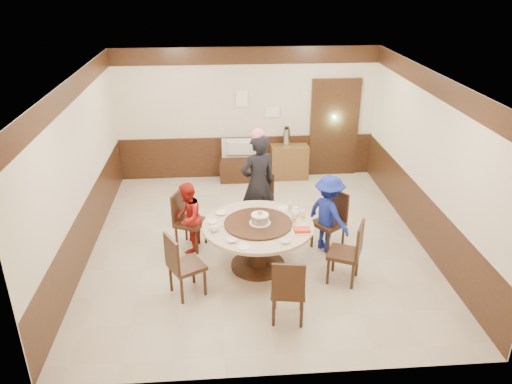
{
  "coord_description": "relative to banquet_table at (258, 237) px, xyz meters",
  "views": [
    {
      "loc": [
        -0.59,
        -7.31,
        4.3
      ],
      "look_at": [
        -0.05,
        -0.33,
        1.1
      ],
      "focal_mm": 35.0,
      "sensor_mm": 36.0,
      "label": 1
    }
  ],
  "objects": [
    {
      "name": "tv_stand",
      "position": [
        -0.13,
        3.48,
        -0.28
      ],
      "size": [
        0.85,
        0.45,
        0.5
      ],
      "primitive_type": "cube",
      "color": "#331C10",
      "rests_on": "ground"
    },
    {
      "name": "person_standing",
      "position": [
        0.09,
        1.19,
        0.36
      ],
      "size": [
        0.77,
        0.65,
        1.78
      ],
      "primitive_type": "imported",
      "rotation": [
        0.0,
        0.0,
        3.55
      ],
      "color": "black",
      "rests_on": "ground"
    },
    {
      "name": "bowl_4",
      "position": [
        -0.69,
        0.09,
        0.24
      ],
      "size": [
        0.15,
        0.15,
        0.04
      ],
      "primitive_type": "imported",
      "color": "white",
      "rests_on": "banquet_table"
    },
    {
      "name": "chair_2",
      "position": [
        -1.08,
        0.7,
        -0.23
      ],
      "size": [
        0.58,
        0.58,
        0.97
      ],
      "rotation": [
        0.0,
        0.0,
        4.32
      ],
      "color": "#331C10",
      "rests_on": "ground"
    },
    {
      "name": "side_cabinet",
      "position": [
        0.97,
        3.51,
        -0.16
      ],
      "size": [
        0.8,
        0.4,
        0.75
      ],
      "primitive_type": "cube",
      "color": "brown",
      "rests_on": "ground"
    },
    {
      "name": "bottle_0",
      "position": [
        0.55,
        -0.01,
        0.3
      ],
      "size": [
        0.06,
        0.06,
        0.16
      ],
      "primitive_type": "cylinder",
      "color": "white",
      "rests_on": "banquet_table"
    },
    {
      "name": "banquet_table",
      "position": [
        0.0,
        0.0,
        0.0
      ],
      "size": [
        1.67,
        1.67,
        0.78
      ],
      "color": "#331C10",
      "rests_on": "ground"
    },
    {
      "name": "shrimp_platter",
      "position": [
        0.62,
        -0.29,
        0.24
      ],
      "size": [
        0.3,
        0.2,
        0.06
      ],
      "color": "white",
      "rests_on": "banquet_table"
    },
    {
      "name": "bowl_2",
      "position": [
        -0.41,
        -0.49,
        0.23
      ],
      "size": [
        0.14,
        0.14,
        0.03
      ],
      "primitive_type": "imported",
      "color": "white",
      "rests_on": "banquet_table"
    },
    {
      "name": "teapot_right",
      "position": [
        0.61,
        0.25,
        0.28
      ],
      "size": [
        0.17,
        0.15,
        0.13
      ],
      "primitive_type": "ellipsoid",
      "color": "white",
      "rests_on": "banquet_table"
    },
    {
      "name": "person_blue",
      "position": [
        1.18,
        0.46,
        0.12
      ],
      "size": [
        0.86,
        0.97,
        1.3
      ],
      "primitive_type": "imported",
      "rotation": [
        0.0,
        0.0,
        2.13
      ],
      "color": "navy",
      "rests_on": "ground"
    },
    {
      "name": "chair_3",
      "position": [
        -1.07,
        -0.61,
        -0.23
      ],
      "size": [
        0.6,
        0.6,
        0.97
      ],
      "rotation": [
        0.0,
        0.0,
        5.22
      ],
      "color": "#331C10",
      "rests_on": "ground"
    },
    {
      "name": "notice_right",
      "position": [
        0.6,
        3.68,
        0.92
      ],
      "size": [
        0.3,
        0.0,
        0.22
      ],
      "primitive_type": "cube",
      "color": "white",
      "rests_on": "room"
    },
    {
      "name": "bowl_0",
      "position": [
        -0.55,
        0.37,
        0.24
      ],
      "size": [
        0.17,
        0.17,
        0.04
      ],
      "primitive_type": "imported",
      "color": "white",
      "rests_on": "banquet_table"
    },
    {
      "name": "saucer_far",
      "position": [
        0.45,
        0.5,
        0.22
      ],
      "size": [
        0.18,
        0.18,
        0.01
      ],
      "primitive_type": "cylinder",
      "color": "white",
      "rests_on": "banquet_table"
    },
    {
      "name": "bowl_3",
      "position": [
        0.65,
        -0.14,
        0.24
      ],
      "size": [
        0.12,
        0.12,
        0.04
      ],
      "primitive_type": "imported",
      "color": "white",
      "rests_on": "banquet_table"
    },
    {
      "name": "chair_0",
      "position": [
        1.21,
        0.51,
        -0.23
      ],
      "size": [
        0.62,
        0.61,
        0.97
      ],
      "rotation": [
        0.0,
        0.0,
        2.2
      ],
      "color": "#331C10",
      "rests_on": "ground"
    },
    {
      "name": "bowl_1",
      "position": [
        0.34,
        -0.57,
        0.24
      ],
      "size": [
        0.14,
        0.14,
        0.05
      ],
      "primitive_type": "imported",
      "color": "white",
      "rests_on": "banquet_table"
    },
    {
      "name": "television",
      "position": [
        -0.13,
        3.48,
        0.18
      ],
      "size": [
        0.74,
        0.11,
        0.43
      ],
      "primitive_type": "imported",
      "rotation": [
        0.0,
        0.0,
        3.13
      ],
      "color": "#949497",
      "rests_on": "tv_stand"
    },
    {
      "name": "chair_5",
      "position": [
        1.25,
        -0.46,
        -0.23
      ],
      "size": [
        0.59,
        0.58,
        0.97
      ],
      "rotation": [
        0.0,
        0.0,
        7.42
      ],
      "color": "#331C10",
      "rests_on": "ground"
    },
    {
      "name": "saucer_near",
      "position": [
        -0.25,
        -0.65,
        0.22
      ],
      "size": [
        0.18,
        0.18,
        0.01
      ],
      "primitive_type": "cylinder",
      "color": "white",
      "rests_on": "banquet_table"
    },
    {
      "name": "chair_1",
      "position": [
        0.16,
        1.26,
        -0.23
      ],
      "size": [
        0.5,
        0.51,
        0.97
      ],
      "rotation": [
        0.0,
        0.0,
        2.99
      ],
      "color": "#331C10",
      "rests_on": "ground"
    },
    {
      "name": "birthday_cake",
      "position": [
        0.03,
        -0.02,
        0.32
      ],
      "size": [
        0.32,
        0.32,
        0.21
      ],
      "color": "white",
      "rests_on": "banquet_table"
    },
    {
      "name": "notice_left",
      "position": [
        -0.05,
        3.68,
        1.22
      ],
      "size": [
        0.25,
        0.0,
        0.35
      ],
      "primitive_type": "cube",
      "color": "white",
      "rests_on": "room"
    },
    {
      "name": "room",
      "position": [
        0.06,
        0.74,
        0.55
      ],
      "size": [
        6.0,
        6.04,
        2.84
      ],
      "color": "beige",
      "rests_on": "ground"
    },
    {
      "name": "thermos",
      "position": [
        0.89,
        3.51,
        0.41
      ],
      "size": [
        0.15,
        0.15,
        0.38
      ],
      "primitive_type": "cylinder",
      "color": "silver",
      "rests_on": "side_cabinet"
    },
    {
      "name": "teapot_left",
      "position": [
        -0.66,
        -0.17,
        0.28
      ],
      "size": [
        0.17,
        0.15,
        0.13
      ],
      "primitive_type": "ellipsoid",
      "color": "white",
      "rests_on": "banquet_table"
    },
    {
      "name": "chair_4",
      "position": [
        0.29,
        -1.28,
        -0.23
      ],
      "size": [
        0.5,
        0.51,
        0.97
      ],
      "rotation": [
        0.0,
        0.0,
        6.12
      ],
      "color": "#331C10",
      "rests_on": "ground"
    },
    {
      "name": "bottle_2",
      "position": [
        0.54,
        0.4,
        0.3
      ],
      "size": [
        0.06,
        0.06,
        0.16
      ],
      "primitive_type": "cylinder",
      "color": "white",
      "rests_on": "banquet_table"
    },
    {
      "name": "bottle_1",
      "position": [
        0.7,
        0.08,
        0.3
      ],
      "size": [
        0.06,
        0.06,
        0.16
      ],
      "primitive_type": "cylinder",
      "color": "white",
      "rests_on": "banquet_table"
    },
    {
      "name": "person_red",
      "position": [
        -1.09,
        0.61,
        0.06
      ],
      "size": [
        0.54,
        0.64,
        1.18
      ],
      "primitive_type": "imported",
      "rotation": [
        0.0,
        0.0,
        4.54
      ],
      "color": "#AB1D16",
      "rests_on": "ground"
    }
  ]
}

